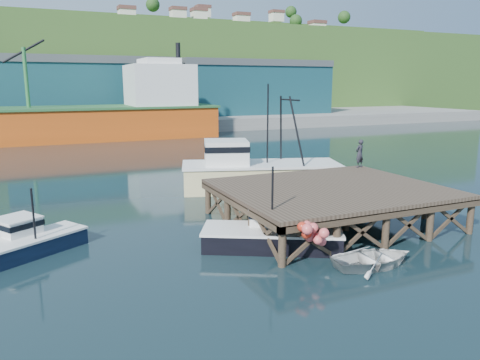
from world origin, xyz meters
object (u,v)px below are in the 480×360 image
boat_navy (27,240)px  dockworker (360,154)px  trawler (258,169)px  boat_black (272,231)px  dinghy (374,258)px

boat_navy → dockworker: bearing=-24.1°
trawler → dockworker: bearing=-24.3°
boat_black → boat_navy: bearing=-171.0°
dockworker → trawler: bearing=-56.8°
trawler → dinghy: 15.84m
boat_navy → dinghy: 15.99m
dinghy → dockworker: dockworker is taller
trawler → dockworker: size_ratio=6.37×
boat_black → dinghy: 5.05m
trawler → dinghy: size_ratio=3.29×
boat_black → dockworker: (10.26, 6.56, 2.34)m
boat_black → dockworker: boat_black is taller
boat_black → dinghy: bearing=-27.9°
boat_black → trawler: bearing=95.2°
boat_navy → dinghy: size_ratio=1.43×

